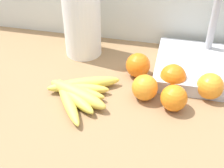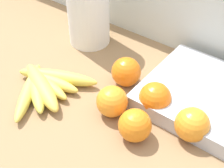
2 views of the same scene
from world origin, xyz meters
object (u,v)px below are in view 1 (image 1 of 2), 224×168
at_px(orange_back_left, 138,65).
at_px(sink_basin, 207,67).
at_px(orange_far_right, 210,86).
at_px(paper_towel_roll, 82,17).
at_px(banana_bunch, 77,92).
at_px(orange_front, 145,87).
at_px(orange_back_right, 173,77).
at_px(orange_right, 174,98).

xyz_separation_m(orange_back_left, sink_basin, (0.22, 0.06, -0.01)).
bearing_deg(orange_back_left, orange_far_right, -15.59).
bearing_deg(sink_basin, orange_back_left, -163.67).
xyz_separation_m(orange_far_right, paper_towel_roll, (-0.43, 0.16, 0.10)).
bearing_deg(banana_bunch, orange_front, 13.42).
relative_size(banana_bunch, paper_towel_roll, 0.80).
bearing_deg(orange_far_right, sink_basin, 91.16).
height_order(orange_front, orange_far_right, orange_far_right).
height_order(banana_bunch, orange_back_right, orange_back_right).
xyz_separation_m(banana_bunch, orange_right, (0.28, 0.01, 0.02)).
height_order(orange_back_right, paper_towel_roll, paper_towel_roll).
height_order(orange_back_left, sink_basin, sink_basin).
relative_size(orange_front, orange_right, 1.02).
xyz_separation_m(orange_front, orange_back_right, (0.08, 0.07, 0.00)).
xyz_separation_m(banana_bunch, orange_back_left, (0.15, 0.15, 0.02)).
height_order(orange_front, orange_back_right, orange_back_right).
bearing_deg(banana_bunch, sink_basin, 30.10).
height_order(banana_bunch, paper_towel_roll, paper_towel_roll).
bearing_deg(sink_basin, orange_front, -136.70).
distance_m(orange_back_right, paper_towel_roll, 0.37).
xyz_separation_m(orange_back_right, paper_towel_roll, (-0.32, 0.14, 0.10)).
distance_m(orange_front, orange_right, 0.09).
bearing_deg(orange_back_left, orange_back_right, -19.60).
distance_m(orange_far_right, paper_towel_roll, 0.47).
xyz_separation_m(orange_back_right, sink_basin, (0.11, 0.10, -0.02)).
distance_m(orange_far_right, orange_right, 0.12).
xyz_separation_m(orange_front, orange_right, (0.08, -0.03, -0.00)).
bearing_deg(orange_front, orange_back_left, 109.46).
height_order(banana_bunch, orange_front, orange_front).
distance_m(orange_front, orange_back_left, 0.11).
relative_size(orange_back_left, orange_far_right, 1.01).
bearing_deg(orange_back_left, banana_bunch, -135.45).
height_order(orange_right, paper_towel_roll, paper_towel_roll).
distance_m(orange_front, paper_towel_roll, 0.34).
relative_size(orange_back_left, orange_right, 1.05).
height_order(orange_right, sink_basin, sink_basin).
height_order(orange_far_right, orange_right, orange_far_right).
distance_m(orange_back_left, orange_far_right, 0.23).
bearing_deg(paper_towel_roll, orange_far_right, -20.38).
xyz_separation_m(orange_back_right, orange_far_right, (0.11, -0.02, -0.00)).
relative_size(paper_towel_roll, sink_basin, 0.92).
height_order(banana_bunch, sink_basin, sink_basin).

